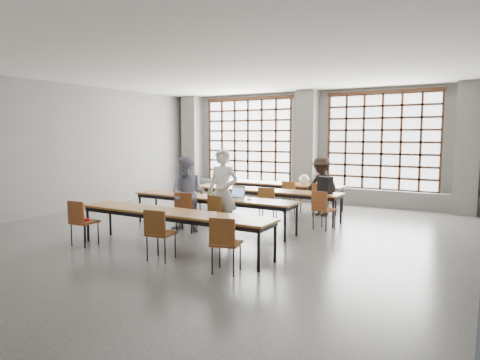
% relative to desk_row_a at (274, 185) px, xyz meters
% --- Properties ---
extents(floor, '(11.00, 11.00, 0.00)m').
position_rel_desk_row_a_xyz_m(floor, '(0.33, -3.55, -0.66)').
color(floor, '#494846').
rests_on(floor, ground).
extents(ceiling, '(11.00, 11.00, 0.00)m').
position_rel_desk_row_a_xyz_m(ceiling, '(0.33, -3.55, 2.84)').
color(ceiling, silver).
rests_on(ceiling, floor).
extents(wall_back, '(10.00, 0.00, 10.00)m').
position_rel_desk_row_a_xyz_m(wall_back, '(0.33, 1.95, 1.09)').
color(wall_back, slate).
rests_on(wall_back, floor).
extents(wall_left, '(0.00, 11.00, 11.00)m').
position_rel_desk_row_a_xyz_m(wall_left, '(-4.67, -3.55, 1.09)').
color(wall_left, slate).
rests_on(wall_left, floor).
extents(column_left, '(0.60, 0.55, 3.50)m').
position_rel_desk_row_a_xyz_m(column_left, '(-4.17, 1.67, 1.09)').
color(column_left, '#5C5C5A').
rests_on(column_left, floor).
extents(column_mid, '(0.60, 0.55, 3.50)m').
position_rel_desk_row_a_xyz_m(column_mid, '(0.33, 1.67, 1.09)').
color(column_mid, '#5C5C5A').
rests_on(column_mid, floor).
extents(column_right, '(0.60, 0.55, 3.50)m').
position_rel_desk_row_a_xyz_m(column_right, '(4.83, 1.67, 1.09)').
color(column_right, '#5C5C5A').
rests_on(column_right, floor).
extents(window_left, '(3.32, 0.12, 3.00)m').
position_rel_desk_row_a_xyz_m(window_left, '(-1.92, 1.87, 1.24)').
color(window_left, white).
rests_on(window_left, wall_back).
extents(window_right, '(3.32, 0.12, 3.00)m').
position_rel_desk_row_a_xyz_m(window_right, '(2.58, 1.87, 1.24)').
color(window_right, white).
rests_on(window_right, wall_back).
extents(sill_ledge, '(9.80, 0.35, 0.50)m').
position_rel_desk_row_a_xyz_m(sill_ledge, '(0.33, 1.75, -0.41)').
color(sill_ledge, '#5C5C5A').
rests_on(sill_ledge, floor).
extents(desk_row_a, '(4.00, 0.70, 0.73)m').
position_rel_desk_row_a_xyz_m(desk_row_a, '(0.00, 0.00, 0.00)').
color(desk_row_a, brown).
rests_on(desk_row_a, floor).
extents(desk_row_b, '(4.00, 0.70, 0.73)m').
position_rel_desk_row_a_xyz_m(desk_row_b, '(0.42, -1.49, 0.00)').
color(desk_row_b, brown).
rests_on(desk_row_b, floor).
extents(desk_row_c, '(4.00, 0.70, 0.73)m').
position_rel_desk_row_a_xyz_m(desk_row_c, '(0.02, -3.22, 0.00)').
color(desk_row_c, brown).
rests_on(desk_row_c, floor).
extents(desk_row_d, '(4.00, 0.70, 0.73)m').
position_rel_desk_row_a_xyz_m(desk_row_d, '(0.44, -5.13, 0.00)').
color(desk_row_d, brown).
rests_on(desk_row_d, floor).
extents(chair_back_left, '(0.51, 0.52, 0.88)m').
position_rel_desk_row_a_xyz_m(chair_back_left, '(-1.42, -0.63, -0.13)').
color(chair_back_left, maroon).
rests_on(chair_back_left, floor).
extents(chair_back_mid, '(0.47, 0.47, 0.88)m').
position_rel_desk_row_a_xyz_m(chair_back_mid, '(0.79, -0.63, -0.13)').
color(chair_back_mid, brown).
rests_on(chair_back_mid, floor).
extents(chair_back_right, '(0.49, 0.49, 0.88)m').
position_rel_desk_row_a_xyz_m(chair_back_right, '(1.61, -0.63, -0.13)').
color(chair_back_right, maroon).
rests_on(chair_back_right, floor).
extents(chair_mid_left, '(0.51, 0.51, 0.88)m').
position_rel_desk_row_a_xyz_m(chair_mid_left, '(-1.20, -2.11, -0.13)').
color(chair_mid_left, brown).
rests_on(chair_mid_left, floor).
extents(chair_mid_centre, '(0.51, 0.51, 0.88)m').
position_rel_desk_row_a_xyz_m(chair_mid_centre, '(0.84, -2.11, -0.13)').
color(chair_mid_centre, brown).
rests_on(chair_mid_centre, floor).
extents(chair_mid_right, '(0.51, 0.52, 0.88)m').
position_rel_desk_row_a_xyz_m(chair_mid_right, '(2.20, -2.11, -0.13)').
color(chair_mid_right, brown).
rests_on(chair_mid_right, floor).
extents(chair_front_left, '(0.52, 0.52, 0.88)m').
position_rel_desk_row_a_xyz_m(chair_front_left, '(-0.26, -3.85, -0.13)').
color(chair_front_left, brown).
rests_on(chair_front_left, floor).
extents(chair_front_right, '(0.50, 0.51, 0.88)m').
position_rel_desk_row_a_xyz_m(chair_front_right, '(0.60, -3.85, -0.13)').
color(chair_front_right, brown).
rests_on(chair_front_right, floor).
extents(chair_near_left, '(0.44, 0.45, 0.88)m').
position_rel_desk_row_a_xyz_m(chair_near_left, '(-1.26, -5.76, -0.13)').
color(chair_near_left, maroon).
rests_on(chair_near_left, floor).
extents(chair_near_mid, '(0.49, 0.49, 0.88)m').
position_rel_desk_row_a_xyz_m(chair_near_mid, '(0.65, -5.76, -0.13)').
color(chair_near_mid, brown).
rests_on(chair_near_mid, floor).
extents(chair_near_right, '(0.51, 0.51, 0.88)m').
position_rel_desk_row_a_xyz_m(chair_near_right, '(1.96, -5.76, -0.13)').
color(chair_near_right, brown).
rests_on(chair_near_right, floor).
extents(student_male, '(0.72, 0.53, 1.82)m').
position_rel_desk_row_a_xyz_m(student_male, '(0.62, -3.72, 0.25)').
color(student_male, white).
rests_on(student_male, floor).
extents(student_female, '(0.91, 0.77, 1.66)m').
position_rel_desk_row_a_xyz_m(student_female, '(-0.28, -3.72, 0.17)').
color(student_female, '#191F4D').
rests_on(student_female, floor).
extents(student_back, '(1.10, 0.77, 1.55)m').
position_rel_desk_row_a_xyz_m(student_back, '(1.60, -0.50, 0.11)').
color(student_back, black).
rests_on(student_back, floor).
extents(laptop_front, '(0.39, 0.34, 0.26)m').
position_rel_desk_row_a_xyz_m(laptop_front, '(0.57, -3.11, 0.13)').
color(laptop_front, '#B1B1B6').
rests_on(laptop_front, desk_row_c).
extents(laptop_back, '(0.45, 0.42, 0.26)m').
position_rel_desk_row_a_xyz_m(laptop_back, '(1.33, 0.11, 0.13)').
color(laptop_back, silver).
rests_on(laptop_back, desk_row_a).
extents(mouse, '(0.11, 0.08, 0.04)m').
position_rel_desk_row_a_xyz_m(mouse, '(0.97, -3.24, 0.08)').
color(mouse, white).
rests_on(mouse, desk_row_c).
extents(green_box, '(0.26, 0.14, 0.09)m').
position_rel_desk_row_a_xyz_m(green_box, '(-0.03, -3.14, 0.11)').
color(green_box, green).
rests_on(green_box, desk_row_c).
extents(phone, '(0.14, 0.08, 0.01)m').
position_rel_desk_row_a_xyz_m(phone, '(0.20, -3.32, 0.07)').
color(phone, black).
rests_on(phone, desk_row_c).
extents(paper_sheet_a, '(0.36, 0.32, 0.00)m').
position_rel_desk_row_a_xyz_m(paper_sheet_a, '(-0.18, -1.44, 0.07)').
color(paper_sheet_a, white).
rests_on(paper_sheet_a, desk_row_b).
extents(paper_sheet_b, '(0.33, 0.26, 0.00)m').
position_rel_desk_row_a_xyz_m(paper_sheet_b, '(0.12, -1.54, 0.07)').
color(paper_sheet_b, silver).
rests_on(paper_sheet_b, desk_row_b).
extents(paper_sheet_c, '(0.34, 0.27, 0.00)m').
position_rel_desk_row_a_xyz_m(paper_sheet_c, '(0.52, -1.49, 0.07)').
color(paper_sheet_c, white).
rests_on(paper_sheet_c, desk_row_b).
extents(backpack, '(0.36, 0.29, 0.40)m').
position_rel_desk_row_a_xyz_m(backpack, '(2.02, -1.44, 0.27)').
color(backpack, black).
rests_on(backpack, desk_row_b).
extents(plastic_bag, '(0.29, 0.25, 0.29)m').
position_rel_desk_row_a_xyz_m(plastic_bag, '(0.90, 0.05, 0.21)').
color(plastic_bag, white).
rests_on(plastic_bag, desk_row_a).
extents(red_pouch, '(0.21, 0.10, 0.06)m').
position_rel_desk_row_a_xyz_m(red_pouch, '(-1.26, -5.68, -0.16)').
color(red_pouch, red).
rests_on(red_pouch, chair_near_left).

